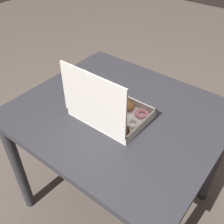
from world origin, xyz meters
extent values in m
plane|color=#564C44|center=(0.00, 0.00, 0.00)|extent=(8.00, 8.00, 0.00)
cube|color=#2D2D33|center=(0.00, 0.00, 0.71)|extent=(0.92, 0.81, 0.03)
cylinder|color=#2D2D33|center=(-0.41, -0.35, 0.35)|extent=(0.06, 0.06, 0.69)
cylinder|color=#2D2D33|center=(0.41, -0.35, 0.35)|extent=(0.06, 0.06, 0.69)
cylinder|color=#2D2D33|center=(0.41, 0.35, 0.35)|extent=(0.06, 0.06, 0.69)
cube|color=white|center=(0.01, 0.04, 0.73)|extent=(0.32, 0.23, 0.01)
cube|color=beige|center=(0.01, -0.07, 0.75)|extent=(0.32, 0.01, 0.03)
cube|color=beige|center=(0.01, 0.15, 0.75)|extent=(0.32, 0.01, 0.03)
cube|color=beige|center=(-0.15, 0.04, 0.75)|extent=(0.01, 0.23, 0.03)
cube|color=beige|center=(0.16, 0.04, 0.75)|extent=(0.01, 0.23, 0.03)
cube|color=beige|center=(0.01, 0.16, 0.88)|extent=(0.32, 0.01, 0.23)
torus|color=pink|center=(-0.10, -0.03, 0.74)|extent=(0.06, 0.06, 0.02)
ellipsoid|color=#9E6633|center=(-0.03, -0.03, 0.75)|extent=(0.06, 0.06, 0.04)
torus|color=#B77A38|center=(0.04, -0.03, 0.74)|extent=(0.06, 0.06, 0.02)
torus|color=#381E11|center=(0.12, -0.03, 0.74)|extent=(0.06, 0.06, 0.02)
torus|color=white|center=(-0.10, 0.04, 0.74)|extent=(0.06, 0.06, 0.02)
torus|color=pink|center=(-0.03, 0.04, 0.74)|extent=(0.06, 0.06, 0.02)
torus|color=#9E6633|center=(0.04, 0.04, 0.74)|extent=(0.06, 0.06, 0.02)
ellipsoid|color=black|center=(0.12, 0.04, 0.74)|extent=(0.06, 0.06, 0.03)
ellipsoid|color=#381E11|center=(-0.10, 0.11, 0.74)|extent=(0.06, 0.06, 0.03)
ellipsoid|color=#9E6633|center=(-0.03, 0.11, 0.75)|extent=(0.06, 0.06, 0.03)
ellipsoid|color=black|center=(0.05, 0.12, 0.75)|extent=(0.06, 0.06, 0.04)
torus|color=tan|center=(0.12, 0.11, 0.74)|extent=(0.06, 0.06, 0.02)
cylinder|color=#4C8456|center=(0.24, -0.01, 0.78)|extent=(0.09, 0.09, 0.10)
cylinder|color=black|center=(0.24, -0.01, 0.82)|extent=(0.07, 0.07, 0.01)
camera|label=1|loc=(-0.54, 0.75, 1.48)|focal=42.00mm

